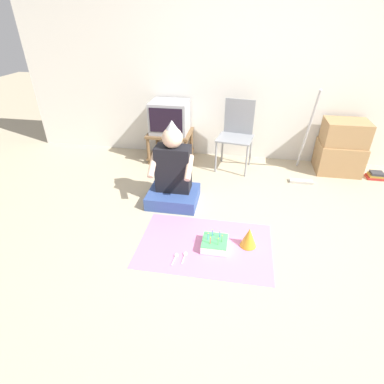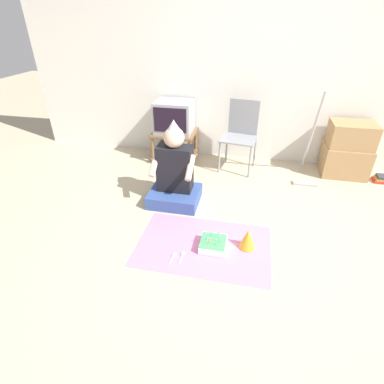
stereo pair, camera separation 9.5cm
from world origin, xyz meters
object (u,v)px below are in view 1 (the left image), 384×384
at_px(book_pile, 376,175).
at_px(person_seated, 173,176).
at_px(tv, 170,117).
at_px(cardboard_box_stack, 341,148).
at_px(party_hat_blue, 249,237).
at_px(dust_mop, 304,155).
at_px(birthday_cake, 215,244).
at_px(folding_chair, 237,130).

xyz_separation_m(book_pile, person_seated, (-2.39, -0.94, 0.27)).
distance_m(tv, book_pile, 2.74).
relative_size(cardboard_box_stack, book_pile, 3.48).
height_order(person_seated, party_hat_blue, person_seated).
height_order(dust_mop, birthday_cake, dust_mop).
bearing_deg(birthday_cake, person_seated, 127.10).
distance_m(folding_chair, book_pile, 1.84).
relative_size(folding_chair, party_hat_blue, 4.64).
bearing_deg(party_hat_blue, book_pile, 44.90).
bearing_deg(dust_mop, birthday_cake, -122.03).
relative_size(tv, cardboard_box_stack, 0.72).
bearing_deg(folding_chair, party_hat_blue, -82.78).
relative_size(book_pile, party_hat_blue, 1.03).
bearing_deg(cardboard_box_stack, person_seated, -150.93).
bearing_deg(folding_chair, book_pile, -2.04).
distance_m(tv, folding_chair, 0.91).
relative_size(cardboard_box_stack, person_seated, 0.74).
distance_m(dust_mop, book_pile, 0.99).
bearing_deg(birthday_cake, dust_mop, 57.97).
height_order(folding_chair, person_seated, person_seated).
bearing_deg(book_pile, person_seated, -158.53).
bearing_deg(folding_chair, tv, 174.33).
xyz_separation_m(folding_chair, birthday_cake, (-0.09, -1.70, -0.46)).
bearing_deg(person_seated, folding_chair, 58.48).
xyz_separation_m(dust_mop, birthday_cake, (-0.93, -1.49, -0.27)).
bearing_deg(person_seated, birthday_cake, -52.90).
bearing_deg(party_hat_blue, folding_chair, 97.22).
relative_size(tv, person_seated, 0.54).
height_order(folding_chair, book_pile, folding_chair).
bearing_deg(folding_chair, cardboard_box_stack, 3.33).
relative_size(folding_chair, cardboard_box_stack, 1.30).
distance_m(dust_mop, person_seated, 1.66).
bearing_deg(folding_chair, dust_mop, -14.36).
bearing_deg(book_pile, tv, 176.73).
distance_m(cardboard_box_stack, party_hat_blue, 2.06).
xyz_separation_m(dust_mop, party_hat_blue, (-0.63, -1.41, -0.22)).
relative_size(person_seated, party_hat_blue, 4.83).
relative_size(cardboard_box_stack, party_hat_blue, 3.57).
relative_size(cardboard_box_stack, birthday_cake, 2.99).
height_order(dust_mop, book_pile, dust_mop).
bearing_deg(cardboard_box_stack, party_hat_blue, -123.38).
bearing_deg(cardboard_box_stack, tv, 179.69).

